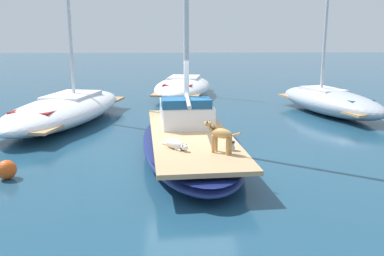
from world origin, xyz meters
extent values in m
plane|color=navy|center=(0.00, 0.00, 0.00)|extent=(120.00, 120.00, 0.00)
ellipsoid|color=navy|center=(0.00, 0.00, 0.28)|extent=(3.04, 7.37, 0.56)
ellipsoid|color=navy|center=(0.00, 0.00, 0.46)|extent=(3.06, 7.41, 0.08)
cube|color=tan|center=(0.00, 0.00, 0.61)|extent=(2.55, 6.76, 0.10)
cylinder|color=silver|center=(-0.07, -0.20, 1.56)|extent=(0.10, 2.20, 0.10)
cube|color=silver|center=(-0.09, 1.20, 0.96)|extent=(1.56, 2.30, 0.60)
cube|color=navy|center=(-0.09, 0.43, 1.38)|extent=(1.38, 0.80, 0.24)
ellipsoid|color=silver|center=(-0.43, -1.53, 0.77)|extent=(0.57, 0.64, 0.22)
ellipsoid|color=silver|center=(-0.21, -1.82, 0.76)|extent=(0.22, 0.24, 0.13)
cone|color=#504E4A|center=(-0.17, -1.79, 0.82)|extent=(0.05, 0.05, 0.05)
cone|color=#504E4A|center=(-0.24, -1.85, 0.82)|extent=(0.05, 0.05, 0.05)
cylinder|color=silver|center=(-0.25, -1.66, 0.69)|extent=(0.15, 0.18, 0.06)
cylinder|color=silver|center=(-0.35, -1.73, 0.69)|extent=(0.15, 0.18, 0.06)
cylinder|color=silver|center=(-0.66, -1.21, 0.69)|extent=(0.14, 0.17, 0.04)
ellipsoid|color=tan|center=(0.61, -1.97, 1.11)|extent=(0.55, 0.49, 0.22)
cylinder|color=tan|center=(0.42, -1.91, 0.85)|extent=(0.07, 0.07, 0.38)
cylinder|color=tan|center=(0.50, -1.81, 0.85)|extent=(0.07, 0.07, 0.38)
cylinder|color=tan|center=(0.71, -2.13, 0.85)|extent=(0.07, 0.07, 0.38)
cylinder|color=tan|center=(0.79, -2.03, 0.85)|extent=(0.07, 0.07, 0.38)
cylinder|color=tan|center=(0.42, -1.83, 1.22)|extent=(0.22, 0.20, 0.19)
ellipsoid|color=tan|center=(0.33, -1.76, 1.27)|extent=(0.25, 0.24, 0.13)
cone|color=#45331C|center=(0.30, -1.79, 1.33)|extent=(0.05, 0.05, 0.06)
cone|color=#45331C|center=(0.35, -1.72, 1.33)|extent=(0.05, 0.05, 0.06)
torus|color=black|center=(0.42, -1.83, 1.22)|extent=(0.18, 0.18, 0.10)
cylinder|color=tan|center=(0.89, -2.19, 1.14)|extent=(0.20, 0.17, 0.12)
cylinder|color=#B7B7BC|center=(0.85, -1.76, 0.70)|extent=(0.16, 0.16, 0.08)
cylinder|color=#B7B7BC|center=(0.85, -1.76, 0.79)|extent=(0.13, 0.13, 0.10)
cylinder|color=black|center=(0.85, -1.76, 0.86)|extent=(0.15, 0.15, 0.03)
torus|color=beige|center=(-0.49, -1.03, 0.68)|extent=(0.32, 0.32, 0.04)
ellipsoid|color=white|center=(0.06, 10.68, 0.49)|extent=(3.79, 6.93, 0.99)
cube|color=tan|center=(0.06, 10.68, 0.45)|extent=(3.14, 6.19, 0.08)
cube|color=silver|center=(0.14, 11.17, 0.75)|extent=(1.82, 2.19, 0.52)
cube|color=maroon|center=(-0.13, 9.55, 0.67)|extent=(1.68, 2.17, 0.36)
cylinder|color=silver|center=(0.17, 11.33, 3.30)|extent=(0.12, 0.12, 5.70)
ellipsoid|color=#B2B7C1|center=(5.92, 5.70, 0.51)|extent=(3.55, 6.40, 1.02)
cube|color=tan|center=(5.92, 5.70, 0.45)|extent=(3.00, 5.71, 0.08)
cube|color=silver|center=(5.80, 6.14, 0.75)|extent=(1.55, 2.05, 0.52)
cube|color=navy|center=(6.20, 4.67, 0.67)|extent=(1.45, 2.03, 0.36)
cylinder|color=silver|center=(5.76, 6.28, 3.98)|extent=(0.12, 0.12, 7.06)
ellipsoid|color=white|center=(-4.39, 4.39, 0.50)|extent=(4.29, 8.11, 1.00)
cube|color=tan|center=(-4.39, 4.39, 0.45)|extent=(3.60, 7.24, 0.08)
cube|color=silver|center=(-4.27, 4.96, 0.75)|extent=(1.95, 2.58, 0.52)
cube|color=maroon|center=(-4.68, 3.07, 0.67)|extent=(1.82, 2.55, 0.36)
cylinder|color=silver|center=(-4.23, 5.14, 4.33)|extent=(0.12, 0.12, 7.75)
sphere|color=#E55119|center=(-4.24, -1.59, 0.22)|extent=(0.44, 0.44, 0.44)
camera|label=1|loc=(-0.44, -10.68, 3.24)|focal=38.68mm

